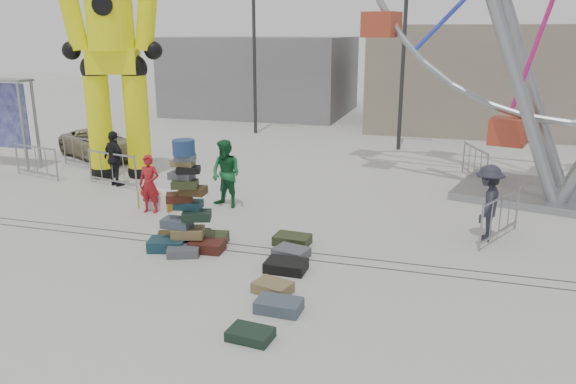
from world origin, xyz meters
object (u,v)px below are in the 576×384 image
(barricade_dummy_a, at_px, (36,162))
(suitcase_tower, at_px, (187,218))
(steamer_trunk, at_px, (159,200))
(barricade_wheel_front, at_px, (500,217))
(pedestrian_green, at_px, (226,174))
(pedestrian_red, at_px, (149,184))
(lamp_post_right, at_px, (407,37))
(crash_test_dummy, at_px, (112,43))
(barricade_dummy_c, at_px, (112,169))
(parked_suv, at_px, (100,144))
(pedestrian_grey, at_px, (487,203))
(pedestrian_black, at_px, (115,159))
(barricade_dummy_b, at_px, (82,153))
(barricade_wheel_back, at_px, (475,163))
(lamp_post_left, at_px, (256,36))

(barricade_dummy_a, bearing_deg, suitcase_tower, -16.04)
(steamer_trunk, relative_size, barricade_wheel_front, 0.50)
(pedestrian_green, bearing_deg, pedestrian_red, -130.47)
(lamp_post_right, relative_size, suitcase_tower, 3.23)
(crash_test_dummy, height_order, barricade_dummy_c, crash_test_dummy)
(barricade_dummy_a, height_order, parked_suv, parked_suv)
(suitcase_tower, bearing_deg, barricade_dummy_a, 139.03)
(pedestrian_red, distance_m, pedestrian_grey, 8.57)
(pedestrian_green, height_order, parked_suv, pedestrian_green)
(pedestrian_green, bearing_deg, crash_test_dummy, 174.23)
(steamer_trunk, bearing_deg, pedestrian_black, 153.56)
(crash_test_dummy, relative_size, barricade_dummy_c, 4.14)
(barricade_wheel_front, distance_m, pedestrian_black, 11.43)
(barricade_dummy_a, relative_size, pedestrian_grey, 1.12)
(pedestrian_black, bearing_deg, barricade_dummy_b, -12.33)
(pedestrian_black, height_order, parked_suv, pedestrian_black)
(pedestrian_red, bearing_deg, pedestrian_grey, -1.32)
(barricade_dummy_b, distance_m, pedestrian_red, 6.31)
(barricade_dummy_b, height_order, barricade_dummy_c, same)
(steamer_trunk, xyz_separation_m, barricade_dummy_b, (-4.98, 3.49, 0.32))
(pedestrian_green, height_order, pedestrian_black, pedestrian_green)
(crash_test_dummy, bearing_deg, pedestrian_grey, -32.61)
(barricade_wheel_back, bearing_deg, barricade_wheel_front, -15.35)
(suitcase_tower, bearing_deg, pedestrian_grey, 9.03)
(steamer_trunk, relative_size, parked_suv, 0.25)
(suitcase_tower, xyz_separation_m, pedestrian_green, (-0.36, 3.10, 0.25))
(suitcase_tower, distance_m, barricade_dummy_b, 9.25)
(lamp_post_left, height_order, barricade_wheel_back, lamp_post_left)
(lamp_post_left, distance_m, barricade_dummy_b, 10.03)
(parked_suv, bearing_deg, crash_test_dummy, -105.51)
(steamer_trunk, distance_m, barricade_dummy_c, 2.99)
(barricade_wheel_front, bearing_deg, barricade_dummy_b, 102.49)
(pedestrian_red, xyz_separation_m, parked_suv, (-5.33, 5.54, -0.24))
(pedestrian_green, xyz_separation_m, pedestrian_black, (-4.20, 1.05, -0.07))
(steamer_trunk, xyz_separation_m, barricade_wheel_front, (8.85, 0.07, 0.32))
(crash_test_dummy, distance_m, pedestrian_green, 6.16)
(barricade_dummy_c, relative_size, barricade_wheel_front, 1.00)
(lamp_post_right, distance_m, barricade_wheel_front, 11.17)
(barricade_dummy_c, bearing_deg, pedestrian_grey, 5.38)
(lamp_post_left, xyz_separation_m, barricade_wheel_front, (10.25, -11.93, -3.93))
(barricade_dummy_c, xyz_separation_m, parked_suv, (-2.85, 3.53, 0.00))
(pedestrian_grey, distance_m, parked_suv, 14.81)
(crash_test_dummy, distance_m, barricade_dummy_c, 4.01)
(barricade_wheel_front, height_order, pedestrian_green, pedestrian_green)
(pedestrian_red, bearing_deg, pedestrian_green, 26.91)
(barricade_dummy_a, height_order, barricade_wheel_front, same)
(barricade_dummy_a, bearing_deg, lamp_post_right, 49.40)
(barricade_wheel_front, bearing_deg, crash_test_dummy, 103.51)
(lamp_post_left, relative_size, barricade_wheel_back, 4.00)
(lamp_post_left, relative_size, pedestrian_black, 4.59)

